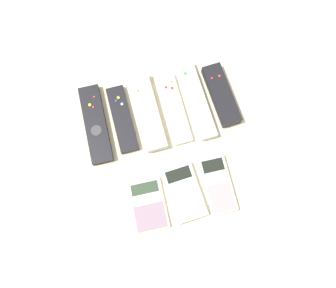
% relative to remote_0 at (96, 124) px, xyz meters
% --- Properties ---
extents(ground_plane, '(3.00, 3.00, 0.00)m').
position_rel_remote_0_xyz_m(ground_plane, '(0.17, -0.14, -0.01)').
color(ground_plane, beige).
extents(remote_0, '(0.06, 0.21, 0.02)m').
position_rel_remote_0_xyz_m(remote_0, '(0.00, 0.00, 0.00)').
color(remote_0, black).
rests_on(remote_0, ground_plane).
extents(remote_1, '(0.05, 0.18, 0.02)m').
position_rel_remote_0_xyz_m(remote_1, '(0.07, -0.00, -0.00)').
color(remote_1, black).
rests_on(remote_1, ground_plane).
extents(remote_2, '(0.06, 0.21, 0.03)m').
position_rel_remote_0_xyz_m(remote_2, '(0.14, -0.00, 0.00)').
color(remote_2, '#B7B7BC').
rests_on(remote_2, ground_plane).
extents(remote_3, '(0.05, 0.20, 0.02)m').
position_rel_remote_0_xyz_m(remote_3, '(0.21, -0.01, -0.00)').
color(remote_3, white).
rests_on(remote_3, ground_plane).
extents(remote_4, '(0.05, 0.22, 0.03)m').
position_rel_remote_0_xyz_m(remote_4, '(0.28, -0.00, 0.00)').
color(remote_4, silver).
rests_on(remote_4, ground_plane).
extents(remote_5, '(0.06, 0.18, 0.03)m').
position_rel_remote_0_xyz_m(remote_5, '(0.34, -0.00, 0.00)').
color(remote_5, black).
rests_on(remote_5, ground_plane).
extents(calculator_0, '(0.09, 0.13, 0.01)m').
position_rel_remote_0_xyz_m(calculator_0, '(0.08, -0.24, -0.00)').
color(calculator_0, beige).
rests_on(calculator_0, ground_plane).
extents(calculator_1, '(0.09, 0.14, 0.02)m').
position_rel_remote_0_xyz_m(calculator_1, '(0.18, -0.23, -0.00)').
color(calculator_1, silver).
rests_on(calculator_1, ground_plane).
extents(calculator_2, '(0.07, 0.15, 0.02)m').
position_rel_remote_0_xyz_m(calculator_2, '(0.27, -0.23, -0.00)').
color(calculator_2, silver).
rests_on(calculator_2, ground_plane).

